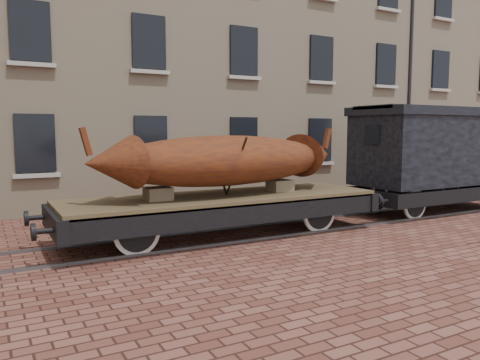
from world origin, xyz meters
TOP-DOWN VIEW (x-y plane):
  - ground at (0.00, 0.00)m, footprint 90.00×90.00m
  - warehouse_cream at (3.00, 9.99)m, footprint 40.00×10.19m
  - rail_track at (0.00, 0.00)m, footprint 30.00×1.52m
  - flatcar_wagon at (-2.35, -0.00)m, footprint 8.63×2.34m
  - iron_boat at (-2.26, -0.00)m, footprint 6.85×2.43m
  - goods_van at (5.19, 0.00)m, footprint 6.35×2.31m

SIDE VIEW (x-z plane):
  - ground at x=0.00m, z-range 0.00..0.00m
  - rail_track at x=0.00m, z-range 0.00..0.06m
  - flatcar_wagon at x=-2.35m, z-range 0.16..1.46m
  - iron_boat at x=-2.26m, z-range 1.04..2.67m
  - goods_van at x=5.19m, z-range 0.42..3.70m
  - warehouse_cream at x=3.00m, z-range 0.00..14.00m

